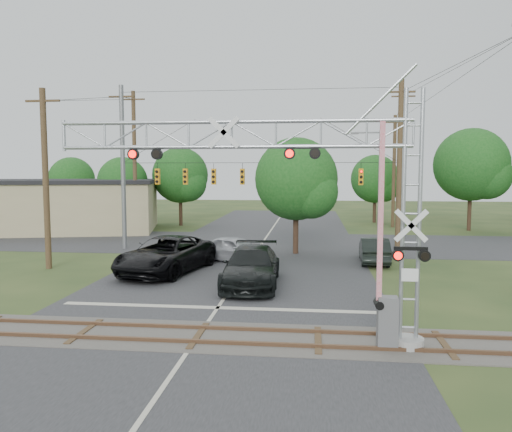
# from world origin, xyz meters

# --- Properties ---
(ground) EXTENTS (160.00, 160.00, 0.00)m
(ground) POSITION_xyz_m (0.00, 0.00, 0.00)
(ground) COLOR #283D1C
(ground) RESTS_ON ground
(road_main) EXTENTS (14.00, 90.00, 0.02)m
(road_main) POSITION_xyz_m (0.00, 10.00, 0.01)
(road_main) COLOR #2A2A2D
(road_main) RESTS_ON ground
(road_cross) EXTENTS (90.00, 12.00, 0.02)m
(road_cross) POSITION_xyz_m (0.00, 24.00, 0.01)
(road_cross) COLOR #2A2A2D
(road_cross) RESTS_ON ground
(railroad_track) EXTENTS (90.00, 3.20, 0.17)m
(railroad_track) POSITION_xyz_m (0.00, 2.00, 0.03)
(railroad_track) COLOR #48423F
(railroad_track) RESTS_ON ground
(crossing_gantry) EXTENTS (11.74, 1.03, 8.06)m
(crossing_gantry) POSITION_xyz_m (3.35, 1.63, 4.97)
(crossing_gantry) COLOR #989792
(crossing_gantry) RESTS_ON ground
(traffic_signal_span) EXTENTS (19.34, 0.36, 11.50)m
(traffic_signal_span) POSITION_xyz_m (0.85, 20.00, 5.62)
(traffic_signal_span) COLOR slate
(traffic_signal_span) RESTS_ON ground
(pickup_black) EXTENTS (4.72, 7.64, 1.97)m
(pickup_black) POSITION_xyz_m (-4.14, 12.21, 0.99)
(pickup_black) COLOR black
(pickup_black) RESTS_ON ground
(car_dark) EXTENTS (2.80, 6.48, 1.86)m
(car_dark) POSITION_xyz_m (0.87, 9.69, 0.93)
(car_dark) COLOR black
(car_dark) RESTS_ON ground
(sedan_silver) EXTENTS (4.98, 3.72, 1.58)m
(sedan_silver) POSITION_xyz_m (-0.89, 15.82, 0.79)
(sedan_silver) COLOR #ADAFB5
(sedan_silver) RESTS_ON ground
(suv_dark) EXTENTS (1.82, 4.72, 1.53)m
(suv_dark) POSITION_xyz_m (7.54, 16.50, 0.77)
(suv_dark) COLOR black
(suv_dark) RESTS_ON ground
(commercial_building) EXTENTS (22.10, 14.75, 4.74)m
(commercial_building) POSITION_xyz_m (-20.85, 29.39, 2.38)
(commercial_building) COLOR tan
(commercial_building) RESTS_ON ground
(streetlight) EXTENTS (2.30, 0.24, 8.61)m
(streetlight) POSITION_xyz_m (8.65, 24.46, 4.81)
(streetlight) COLOR slate
(streetlight) RESTS_ON ground
(utility_poles) EXTENTS (26.24, 28.50, 12.61)m
(utility_poles) POSITION_xyz_m (3.02, 23.12, 5.96)
(utility_poles) COLOR #42321E
(utility_poles) RESTS_ON ground
(treeline) EXTENTS (55.23, 26.56, 10.06)m
(treeline) POSITION_xyz_m (7.75, 32.42, 5.53)
(treeline) COLOR #382519
(treeline) RESTS_ON ground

